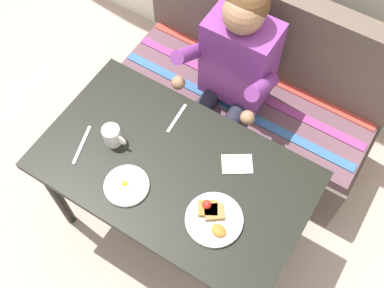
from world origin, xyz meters
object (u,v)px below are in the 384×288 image
object	(u,v)px
table	(174,176)
couch	(248,99)
coffee_mug	(112,135)
fork	(177,118)
person	(232,71)
plate_eggs	(127,185)
knife	(82,145)
plate_breakfast	(213,218)
napkin	(237,164)

from	to	relation	value
table	couch	world-z (taller)	couch
coffee_mug	fork	xyz separation A→B (m)	(0.17, 0.25, -0.05)
person	plate_eggs	distance (m)	0.77
table	person	world-z (taller)	person
fork	knife	world-z (taller)	same
table	coffee_mug	bearing A→B (deg)	-174.67
plate_breakfast	napkin	world-z (taller)	plate_breakfast
napkin	knife	world-z (taller)	napkin
person	fork	xyz separation A→B (m)	(-0.08, -0.37, -0.01)
person	couch	bearing A→B (deg)	76.00
couch	napkin	size ratio (longest dim) A/B	10.80
plate_breakfast	knife	size ratio (longest dim) A/B	1.19
table	knife	xyz separation A→B (m)	(-0.41, -0.12, 0.08)
person	coffee_mug	xyz separation A→B (m)	(-0.26, -0.62, 0.04)
plate_eggs	napkin	distance (m)	0.49
couch	plate_eggs	xyz separation A→B (m)	(-0.12, -0.94, 0.41)
couch	fork	bearing A→B (deg)	-103.36
plate_eggs	knife	size ratio (longest dim) A/B	0.97
person	fork	distance (m)	0.38
knife	person	bearing A→B (deg)	45.68
person	coffee_mug	distance (m)	0.67
napkin	knife	xyz separation A→B (m)	(-0.64, -0.28, -0.00)
person	napkin	bearing A→B (deg)	-57.93
couch	napkin	world-z (taller)	couch
plate_breakfast	plate_eggs	size ratio (longest dim) A/B	1.23
plate_eggs	coffee_mug	xyz separation A→B (m)	(-0.18, 0.15, 0.04)
person	knife	xyz separation A→B (m)	(-0.37, -0.71, -0.01)
coffee_mug	knife	xyz separation A→B (m)	(-0.11, -0.09, -0.05)
coffee_mug	napkin	world-z (taller)	coffee_mug
plate_eggs	knife	world-z (taller)	plate_eggs
napkin	plate_eggs	bearing A→B (deg)	-135.63
table	plate_eggs	distance (m)	0.23
person	plate_eggs	xyz separation A→B (m)	(-0.08, -0.77, -0.00)
person	coffee_mug	size ratio (longest dim) A/B	10.27
fork	knife	distance (m)	0.44
couch	napkin	bearing A→B (deg)	-69.58
napkin	coffee_mug	bearing A→B (deg)	-160.14
table	napkin	size ratio (longest dim) A/B	9.00
knife	plate_breakfast	bearing A→B (deg)	-15.98
napkin	couch	bearing A→B (deg)	110.42
plate_eggs	fork	world-z (taller)	plate_eggs
table	coffee_mug	world-z (taller)	coffee_mug
couch	napkin	distance (m)	0.76
coffee_mug	napkin	xyz separation A→B (m)	(0.53, 0.19, -0.05)
plate_breakfast	coffee_mug	world-z (taller)	coffee_mug
table	coffee_mug	size ratio (longest dim) A/B	10.17
plate_eggs	coffee_mug	distance (m)	0.24
person	knife	distance (m)	0.80
couch	coffee_mug	xyz separation A→B (m)	(-0.30, -0.79, 0.45)
person	plate_breakfast	xyz separation A→B (m)	(0.31, -0.70, 0.00)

